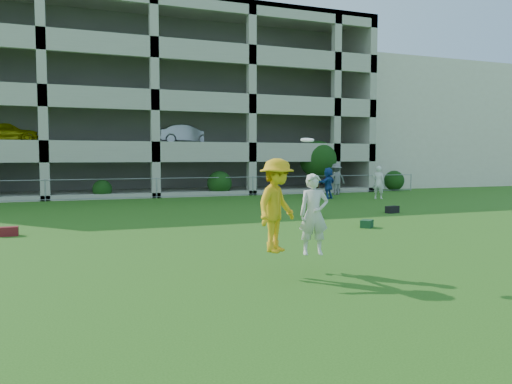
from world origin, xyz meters
name	(u,v)px	position (x,y,z in m)	size (l,w,h in m)	color
ground	(296,262)	(0.00, 0.00, 0.00)	(100.00, 100.00, 0.00)	#235114
stucco_building	(394,128)	(23.00, 28.00, 5.00)	(16.00, 14.00, 10.00)	beige
bystander_d	(328,183)	(9.11, 14.99, 0.90)	(1.67, 0.53, 1.80)	#204595
bystander_e	(378,182)	(11.80, 13.96, 0.94)	(0.69, 0.45, 1.89)	silver
bystander_f	(336,179)	(11.13, 17.60, 0.99)	(1.28, 0.74, 1.99)	slate
bag_red_a	(8,231)	(-6.56, 6.47, 0.14)	(0.55, 0.30, 0.28)	#55170E
bag_green_c	(367,224)	(4.64, 4.19, 0.13)	(0.50, 0.35, 0.26)	#13351C
crate_d	(315,214)	(4.31, 7.40, 0.15)	(0.35, 0.35, 0.30)	black
bag_black_e	(392,210)	(8.14, 7.59, 0.15)	(0.60, 0.30, 0.30)	black
frisbee_contest	(285,207)	(-0.78, -1.10, 1.38)	(1.92, 1.29, 2.43)	gold
parking_garage	(136,108)	(-0.01, 27.70, 6.01)	(30.00, 14.00, 12.00)	#9E998C
fence	(157,188)	(0.00, 19.00, 0.61)	(36.06, 0.06, 1.20)	gray
shrub_row	(228,171)	(4.59, 19.70, 1.51)	(34.38, 2.52, 3.50)	#163D11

